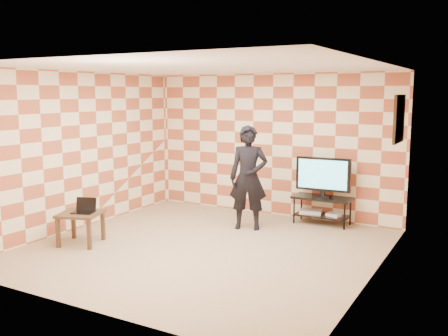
{
  "coord_description": "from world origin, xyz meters",
  "views": [
    {
      "loc": [
        3.82,
        -6.25,
        2.33
      ],
      "look_at": [
        0.0,
        0.6,
        1.15
      ],
      "focal_mm": 40.0,
      "sensor_mm": 36.0,
      "label": 1
    }
  ],
  "objects": [
    {
      "name": "floor",
      "position": [
        0.0,
        0.0,
        0.0
      ],
      "size": [
        5.0,
        5.0,
        0.0
      ],
      "primitive_type": "plane",
      "color": "tan",
      "rests_on": "ground"
    },
    {
      "name": "wall_back",
      "position": [
        0.0,
        2.5,
        1.35
      ],
      "size": [
        5.0,
        0.02,
        2.7
      ],
      "primitive_type": "cube",
      "color": "#F2E3BC",
      "rests_on": "ground"
    },
    {
      "name": "wall_front",
      "position": [
        0.0,
        -2.5,
        1.35
      ],
      "size": [
        5.0,
        0.02,
        2.7
      ],
      "primitive_type": "cube",
      "color": "#F2E3BC",
      "rests_on": "ground"
    },
    {
      "name": "wall_left",
      "position": [
        -2.5,
        0.0,
        1.35
      ],
      "size": [
        0.02,
        5.0,
        2.7
      ],
      "primitive_type": "cube",
      "color": "#F2E3BC",
      "rests_on": "ground"
    },
    {
      "name": "wall_right",
      "position": [
        2.5,
        0.0,
        1.35
      ],
      "size": [
        0.02,
        5.0,
        2.7
      ],
      "primitive_type": "cube",
      "color": "#F2E3BC",
      "rests_on": "ground"
    },
    {
      "name": "ceiling",
      "position": [
        0.0,
        0.0,
        2.7
      ],
      "size": [
        5.0,
        5.0,
        0.02
      ],
      "primitive_type": "cube",
      "color": "white",
      "rests_on": "wall_back"
    },
    {
      "name": "wall_art",
      "position": [
        2.47,
        1.55,
        1.95
      ],
      "size": [
        0.04,
        0.72,
        0.72
      ],
      "color": "black",
      "rests_on": "wall_right"
    },
    {
      "name": "tv_stand",
      "position": [
        1.11,
        2.21,
        0.37
      ],
      "size": [
        1.05,
        0.47,
        0.5
      ],
      "color": "black",
      "rests_on": "floor"
    },
    {
      "name": "tv",
      "position": [
        1.11,
        2.21,
        0.89
      ],
      "size": [
        0.98,
        0.2,
        0.71
      ],
      "color": "black",
      "rests_on": "tv_stand"
    },
    {
      "name": "dvd_player",
      "position": [
        0.91,
        2.21,
        0.2
      ],
      "size": [
        0.43,
        0.35,
        0.06
      ],
      "primitive_type": "cube",
      "rotation": [
        0.0,
        0.0,
        0.21
      ],
      "color": "silver",
      "rests_on": "tv_stand"
    },
    {
      "name": "game_console",
      "position": [
        1.33,
        2.2,
        0.2
      ],
      "size": [
        0.27,
        0.22,
        0.05
      ],
      "primitive_type": "cube",
      "rotation": [
        0.0,
        0.0,
        -0.24
      ],
      "color": "silver",
      "rests_on": "tv_stand"
    },
    {
      "name": "side_table",
      "position": [
        -1.79,
        -0.76,
        0.41
      ],
      "size": [
        0.77,
        0.77,
        0.5
      ],
      "color": "#372618",
      "rests_on": "floor"
    },
    {
      "name": "laptop",
      "position": [
        -1.75,
        -0.71,
        0.55
      ],
      "size": [
        0.39,
        0.35,
        0.22
      ],
      "color": "black",
      "rests_on": "side_table"
    },
    {
      "name": "person",
      "position": [
        0.09,
        1.31,
        0.9
      ],
      "size": [
        0.76,
        0.62,
        1.79
      ],
      "primitive_type": "imported",
      "rotation": [
        0.0,
        0.0,
        0.34
      ],
      "color": "black",
      "rests_on": "floor"
    }
  ]
}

